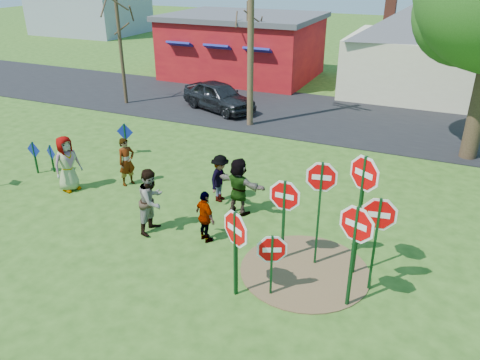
# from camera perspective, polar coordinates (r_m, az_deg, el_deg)

# --- Properties ---
(ground) EXTENTS (120.00, 120.00, 0.00)m
(ground) POSITION_cam_1_polar(r_m,az_deg,el_deg) (14.28, -8.47, -4.34)
(ground) COLOR #2B4E16
(ground) RESTS_ON ground
(road) EXTENTS (120.00, 7.50, 0.04)m
(road) POSITION_cam_1_polar(r_m,az_deg,el_deg) (23.96, 6.24, 8.22)
(road) COLOR black
(road) RESTS_ON ground
(dirt_patch) EXTENTS (3.20, 3.20, 0.03)m
(dirt_patch) POSITION_cam_1_polar(r_m,az_deg,el_deg) (11.92, 7.88, -10.83)
(dirt_patch) COLOR brown
(dirt_patch) RESTS_ON ground
(red_building) EXTENTS (9.40, 7.69, 3.90)m
(red_building) POSITION_cam_1_polar(r_m,az_deg,el_deg) (31.36, 0.37, 16.07)
(red_building) COLOR maroon
(red_building) RESTS_ON ground
(cream_house) EXTENTS (9.40, 9.40, 6.50)m
(cream_house) POSITION_cam_1_polar(r_m,az_deg,el_deg) (28.69, 21.75, 15.44)
(cream_house) COLOR beige
(cream_house) RESTS_ON ground
(stop_sign_a) EXTENTS (1.00, 0.58, 2.31)m
(stop_sign_a) POSITION_cam_1_polar(r_m,az_deg,el_deg) (10.21, -0.54, -6.84)
(stop_sign_a) COLOR #0F3A19
(stop_sign_a) RESTS_ON ground
(stop_sign_b) EXTENTS (1.00, 0.22, 2.93)m
(stop_sign_b) POSITION_cam_1_polar(r_m,az_deg,el_deg) (11.14, 9.81, -0.96)
(stop_sign_b) COLOR #0F3A19
(stop_sign_b) RESTS_ON ground
(stop_sign_c) EXTENTS (0.97, 0.61, 3.27)m
(stop_sign_c) POSITION_cam_1_polar(r_m,az_deg,el_deg) (10.88, 14.71, -1.11)
(stop_sign_c) COLOR #0F3A19
(stop_sign_c) RESTS_ON ground
(stop_sign_d) EXTENTS (1.06, 0.19, 2.53)m
(stop_sign_d) POSITION_cam_1_polar(r_m,az_deg,el_deg) (10.68, 16.46, -4.94)
(stop_sign_d) COLOR #0F3A19
(stop_sign_d) RESTS_ON ground
(stop_sign_e) EXTENTS (0.86, 0.41, 1.69)m
(stop_sign_e) POSITION_cam_1_polar(r_m,az_deg,el_deg) (10.48, 3.90, -8.92)
(stop_sign_e) COLOR #0F3A19
(stop_sign_e) RESTS_ON ground
(stop_sign_f) EXTENTS (1.05, 0.41, 2.64)m
(stop_sign_f) POSITION_cam_1_polar(r_m,az_deg,el_deg) (10.00, 13.91, -6.26)
(stop_sign_f) COLOR #0F3A19
(stop_sign_f) RESTS_ON ground
(stop_sign_g) EXTENTS (1.08, 0.07, 2.36)m
(stop_sign_g) POSITION_cam_1_polar(r_m,az_deg,el_deg) (11.46, 5.43, -2.80)
(stop_sign_g) COLOR #0F3A19
(stop_sign_g) RESTS_ON ground
(blue_diamond_b) EXTENTS (0.61, 0.06, 1.21)m
(blue_diamond_b) POSITION_cam_1_polar(r_m,az_deg,el_deg) (18.16, -23.78, 2.94)
(blue_diamond_b) COLOR #0F3A19
(blue_diamond_b) RESTS_ON ground
(blue_diamond_c) EXTENTS (0.55, 0.20, 1.04)m
(blue_diamond_c) POSITION_cam_1_polar(r_m,az_deg,el_deg) (18.09, -22.01, 2.79)
(blue_diamond_c) COLOR #0F3A19
(blue_diamond_c) RESTS_ON ground
(blue_diamond_d) EXTENTS (0.69, 0.13, 1.28)m
(blue_diamond_d) POSITION_cam_1_polar(r_m,az_deg,el_deg) (18.83, -13.82, 5.29)
(blue_diamond_d) COLOR #0F3A19
(blue_diamond_d) RESTS_ON ground
(person_a) EXTENTS (0.84, 1.05, 1.88)m
(person_a) POSITION_cam_1_polar(r_m,az_deg,el_deg) (16.34, -20.34, 1.89)
(person_a) COLOR #444C8A
(person_a) RESTS_ON ground
(person_b) EXTENTS (0.60, 0.71, 1.67)m
(person_b) POSITION_cam_1_polar(r_m,az_deg,el_deg) (16.19, -13.65, 2.17)
(person_b) COLOR #226560
(person_b) RESTS_ON ground
(person_c) EXTENTS (0.72, 0.92, 1.89)m
(person_c) POSITION_cam_1_polar(r_m,az_deg,el_deg) (13.19, -10.72, -2.50)
(person_c) COLOR brown
(person_c) RESTS_ON ground
(person_d) EXTENTS (0.61, 1.02, 1.55)m
(person_d) POSITION_cam_1_polar(r_m,az_deg,el_deg) (14.69, -2.42, 0.20)
(person_d) COLOR #343439
(person_d) RESTS_ON ground
(person_e) EXTENTS (0.94, 0.77, 1.50)m
(person_e) POSITION_cam_1_polar(r_m,az_deg,el_deg) (12.61, -4.25, -4.51)
(person_e) COLOR #483056
(person_e) RESTS_ON ground
(person_f) EXTENTS (1.72, 0.87, 1.78)m
(person_f) POSITION_cam_1_polar(r_m,az_deg,el_deg) (13.90, -0.16, -0.76)
(person_f) COLOR #204C30
(person_f) RESTS_ON ground
(suv) EXTENTS (4.55, 3.19, 1.44)m
(suv) POSITION_cam_1_polar(r_m,az_deg,el_deg) (23.96, -2.60, 10.18)
(suv) COLOR #2E2E33
(suv) RESTS_ON road
(utility_pole) EXTENTS (2.13, 0.76, 8.97)m
(utility_pole) POSITION_cam_1_polar(r_m,az_deg,el_deg) (20.92, 1.33, 19.05)
(utility_pole) COLOR #4C3823
(utility_pole) RESTS_ON ground
(bare_tree_west) EXTENTS (1.80, 1.80, 6.17)m
(bare_tree_west) POSITION_cam_1_polar(r_m,az_deg,el_deg) (25.35, -14.61, 17.73)
(bare_tree_west) COLOR #382819
(bare_tree_west) RESTS_ON ground
(bare_tree_east) EXTENTS (1.80, 1.80, 4.94)m
(bare_tree_east) POSITION_cam_1_polar(r_m,az_deg,el_deg) (27.48, 0.98, 17.35)
(bare_tree_east) COLOR #382819
(bare_tree_east) RESTS_ON ground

